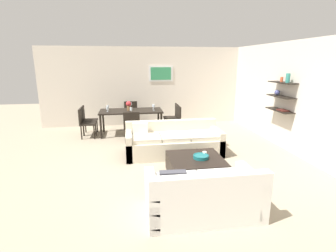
# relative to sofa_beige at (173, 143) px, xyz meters

# --- Properties ---
(ground_plane) EXTENTS (18.00, 18.00, 0.00)m
(ground_plane) POSITION_rel_sofa_beige_xyz_m (-0.09, -0.34, -0.29)
(ground_plane) COLOR tan
(back_wall_unit) EXTENTS (8.40, 0.09, 2.70)m
(back_wall_unit) POSITION_rel_sofa_beige_xyz_m (0.21, 3.19, 1.06)
(back_wall_unit) COLOR silver
(back_wall_unit) RESTS_ON ground
(right_wall_shelf_unit) EXTENTS (0.34, 8.20, 2.70)m
(right_wall_shelf_unit) POSITION_rel_sofa_beige_xyz_m (2.93, 0.26, 1.06)
(right_wall_shelf_unit) COLOR silver
(right_wall_shelf_unit) RESTS_ON ground
(sofa_beige) EXTENTS (2.29, 0.90, 0.78)m
(sofa_beige) POSITION_rel_sofa_beige_xyz_m (0.00, 0.00, 0.00)
(sofa_beige) COLOR beige
(sofa_beige) RESTS_ON ground
(loveseat_white) EXTENTS (1.66, 0.90, 0.78)m
(loveseat_white) POSITION_rel_sofa_beige_xyz_m (-0.01, -2.56, 0.00)
(loveseat_white) COLOR white
(loveseat_white) RESTS_ON ground
(coffee_table) EXTENTS (1.05, 1.04, 0.38)m
(coffee_table) POSITION_rel_sofa_beige_xyz_m (0.23, -1.27, -0.10)
(coffee_table) COLOR black
(coffee_table) RESTS_ON ground
(decorative_bowl) EXTENTS (0.31, 0.31, 0.07)m
(decorative_bowl) POSITION_rel_sofa_beige_xyz_m (0.32, -1.32, 0.13)
(decorative_bowl) COLOR #19666B
(decorative_bowl) RESTS_ON coffee_table
(candle_jar) EXTENTS (0.09, 0.09, 0.09)m
(candle_jar) POSITION_rel_sofa_beige_xyz_m (0.43, -1.19, 0.13)
(candle_jar) COLOR silver
(candle_jar) RESTS_ON coffee_table
(dining_table) EXTENTS (1.90, 0.90, 0.75)m
(dining_table) POSITION_rel_sofa_beige_xyz_m (-0.97, 1.98, 0.39)
(dining_table) COLOR black
(dining_table) RESTS_ON ground
(dining_chair_right_near) EXTENTS (0.44, 0.44, 0.88)m
(dining_chair_right_near) POSITION_rel_sofa_beige_xyz_m (0.38, 1.77, 0.21)
(dining_chair_right_near) COLOR black
(dining_chair_right_near) RESTS_ON ground
(dining_chair_left_near) EXTENTS (0.44, 0.44, 0.88)m
(dining_chair_left_near) POSITION_rel_sofa_beige_xyz_m (-2.33, 1.77, 0.21)
(dining_chair_left_near) COLOR black
(dining_chair_left_near) RESTS_ON ground
(dining_chair_head) EXTENTS (0.44, 0.44, 0.88)m
(dining_chair_head) POSITION_rel_sofa_beige_xyz_m (-0.97, 2.83, 0.21)
(dining_chair_head) COLOR black
(dining_chair_head) RESTS_ON ground
(dining_chair_foot) EXTENTS (0.44, 0.44, 0.88)m
(dining_chair_foot) POSITION_rel_sofa_beige_xyz_m (-0.97, 1.12, 0.21)
(dining_chair_foot) COLOR black
(dining_chair_foot) RESTS_ON ground
(dining_chair_right_far) EXTENTS (0.44, 0.44, 0.88)m
(dining_chair_right_far) POSITION_rel_sofa_beige_xyz_m (0.38, 2.18, 0.21)
(dining_chair_right_far) COLOR black
(dining_chair_right_far) RESTS_ON ground
(dining_chair_left_far) EXTENTS (0.44, 0.44, 0.88)m
(dining_chair_left_far) POSITION_rel_sofa_beige_xyz_m (-2.33, 2.18, 0.21)
(dining_chair_left_far) COLOR black
(dining_chair_left_far) RESTS_ON ground
(wine_glass_head) EXTENTS (0.07, 0.07, 0.18)m
(wine_glass_head) POSITION_rel_sofa_beige_xyz_m (-0.97, 2.37, 0.59)
(wine_glass_head) COLOR silver
(wine_glass_head) RESTS_ON dining_table
(wine_glass_right_near) EXTENTS (0.06, 0.06, 0.18)m
(wine_glass_right_near) POSITION_rel_sofa_beige_xyz_m (-0.28, 1.86, 0.59)
(wine_glass_right_near) COLOR silver
(wine_glass_right_near) RESTS_ON dining_table
(wine_glass_foot) EXTENTS (0.07, 0.07, 0.16)m
(wine_glass_foot) POSITION_rel_sofa_beige_xyz_m (-0.97, 1.58, 0.57)
(wine_glass_foot) COLOR silver
(wine_glass_foot) RESTS_ON dining_table
(wine_glass_left_near) EXTENTS (0.06, 0.06, 0.15)m
(wine_glass_left_near) POSITION_rel_sofa_beige_xyz_m (-1.67, 1.86, 0.56)
(wine_glass_left_near) COLOR silver
(wine_glass_left_near) RESTS_ON dining_table
(wine_glass_right_far) EXTENTS (0.07, 0.07, 0.16)m
(wine_glass_right_far) POSITION_rel_sofa_beige_xyz_m (-0.28, 2.09, 0.56)
(wine_glass_right_far) COLOR silver
(wine_glass_right_far) RESTS_ON dining_table
(wine_glass_left_far) EXTENTS (0.08, 0.08, 0.15)m
(wine_glass_left_far) POSITION_rel_sofa_beige_xyz_m (-1.67, 2.09, 0.57)
(wine_glass_left_far) COLOR silver
(wine_glass_left_far) RESTS_ON dining_table
(centerpiece_vase) EXTENTS (0.16, 0.16, 0.28)m
(centerpiece_vase) POSITION_rel_sofa_beige_xyz_m (-1.04, 2.00, 0.62)
(centerpiece_vase) COLOR olive
(centerpiece_vase) RESTS_ON dining_table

